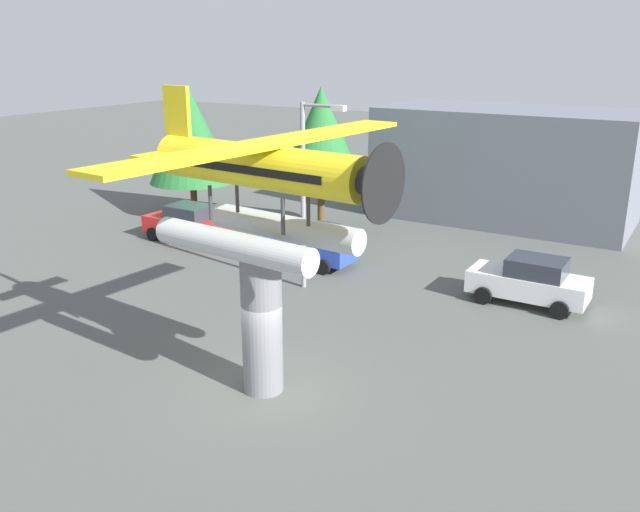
{
  "coord_description": "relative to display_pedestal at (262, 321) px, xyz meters",
  "views": [
    {
      "loc": [
        9.88,
        -13.33,
        9.15
      ],
      "look_at": [
        0.0,
        3.0,
        3.04
      ],
      "focal_mm": 37.67,
      "sensor_mm": 36.0,
      "label": 1
    }
  ],
  "objects": [
    {
      "name": "ground_plane",
      "position": [
        0.0,
        0.0,
        -2.02
      ],
      "size": [
        140.0,
        140.0,
        0.0
      ],
      "primitive_type": "plane",
      "color": "#515651"
    },
    {
      "name": "car_far_white",
      "position": [
        4.56,
        10.18,
        -1.14
      ],
      "size": [
        4.2,
        2.02,
        1.76
      ],
      "rotation": [
        0.0,
        0.0,
        3.14
      ],
      "color": "white",
      "rests_on": "ground"
    },
    {
      "name": "car_near_red",
      "position": [
        -11.65,
        9.94,
        -1.14
      ],
      "size": [
        4.2,
        2.02,
        1.76
      ],
      "rotation": [
        0.0,
        0.0,
        3.14
      ],
      "color": "red",
      "rests_on": "ground"
    },
    {
      "name": "floatplane_monument",
      "position": [
        0.13,
        -0.01,
        3.69
      ],
      "size": [
        6.99,
        10.46,
        4.0
      ],
      "rotation": [
        0.0,
        0.0,
        -0.09
      ],
      "color": "silver",
      "rests_on": "display_pedestal"
    },
    {
      "name": "display_pedestal",
      "position": [
        0.0,
        0.0,
        0.0
      ],
      "size": [
        1.1,
        1.1,
        4.05
      ],
      "primitive_type": "cylinder",
      "color": "slate",
      "rests_on": "ground"
    },
    {
      "name": "streetlight_primary",
      "position": [
        -3.19,
        7.41,
        2.14
      ],
      "size": [
        1.84,
        0.28,
        7.08
      ],
      "color": "gray",
      "rests_on": "ground"
    },
    {
      "name": "car_mid_blue",
      "position": [
        -4.79,
        9.94,
        -1.14
      ],
      "size": [
        4.2,
        2.02,
        1.76
      ],
      "rotation": [
        0.0,
        0.0,
        3.14
      ],
      "color": "#2847B7",
      "rests_on": "ground"
    },
    {
      "name": "tree_west",
      "position": [
        -14.74,
        13.95,
        2.38
      ],
      "size": [
        4.6,
        4.6,
        6.97
      ],
      "color": "brown",
      "rests_on": "ground"
    },
    {
      "name": "storefront_building",
      "position": [
        -0.0,
        22.0,
        0.9
      ],
      "size": [
        13.08,
        6.41,
        5.85
      ],
      "primitive_type": "cube",
      "color": "slate",
      "rests_on": "ground"
    },
    {
      "name": "tree_east",
      "position": [
        -6.99,
        14.66,
        2.83
      ],
      "size": [
        4.11,
        4.11,
        7.15
      ],
      "color": "brown",
      "rests_on": "ground"
    }
  ]
}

